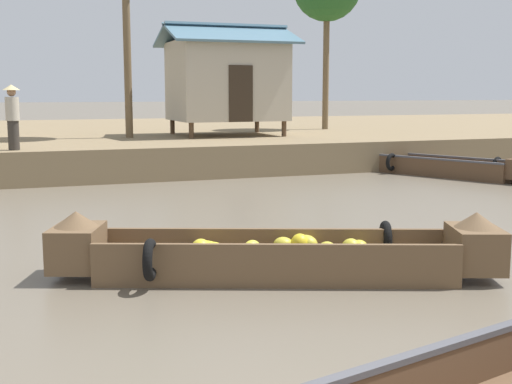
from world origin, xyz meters
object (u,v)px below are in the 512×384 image
Objects in this scene: banana_boat at (275,254)px; vendor_person at (12,114)px; fishing_skiff_distant at (443,166)px; stilt_house_mid_right at (226,79)px.

vendor_person reaches higher than banana_boat.
banana_boat is 11.89m from fishing_skiff_distant.
vendor_person is (-11.51, 2.14, 1.54)m from fishing_skiff_distant.
stilt_house_mid_right is at bearing 29.07° from vendor_person.
vendor_person is (-3.03, 10.48, 1.53)m from banana_boat.
fishing_skiff_distant is 11.81m from vendor_person.
vendor_person is at bearing -150.93° from stilt_house_mid_right.
vendor_person reaches higher than fishing_skiff_distant.
stilt_house_mid_right reaches higher than vendor_person.
banana_boat is 3.42× the size of vendor_person.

